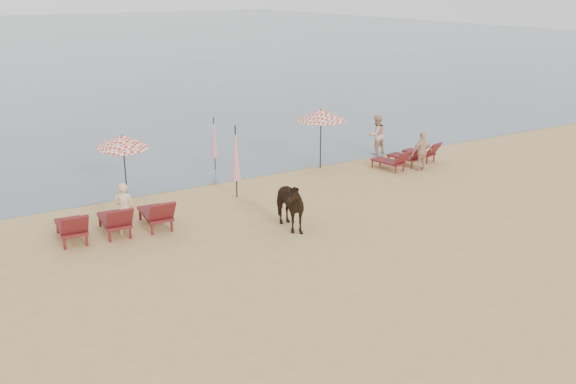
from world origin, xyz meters
name	(u,v)px	position (x,y,z in m)	size (l,w,h in m)	color
ground	(402,297)	(0.00, 0.00, 0.00)	(120.00, 120.00, 0.00)	tan
lounger_cluster_left	(116,220)	(-4.41, 7.01, 0.47)	(3.18, 2.03, 0.67)	maroon
lounger_cluster_right	(408,156)	(7.45, 8.33, 0.39)	(2.82, 2.01, 0.56)	maroon
umbrella_open_left_b	(123,141)	(-3.03, 10.46, 1.84)	(1.66, 1.70, 2.12)	black
umbrella_open_right	(321,115)	(4.34, 9.81, 2.07)	(1.89, 1.89, 2.30)	black
umbrella_closed_left	(236,154)	(0.02, 8.32, 1.49)	(0.29, 0.29, 2.42)	black
umbrella_closed_right	(214,138)	(0.78, 11.67, 1.25)	(0.25, 0.25, 2.03)	black
cow	(286,204)	(-0.07, 4.98, 0.76)	(0.81, 1.79, 1.51)	black
beachgoer_left	(124,209)	(-4.16, 6.95, 0.76)	(0.56, 0.36, 1.52)	#E3B88E
beachgoer_right_a	(377,135)	(7.47, 10.35, 0.83)	(0.81, 0.63, 1.66)	tan
beachgoer_right_b	(422,152)	(7.44, 7.57, 0.73)	(0.86, 0.36, 1.47)	#D7A486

